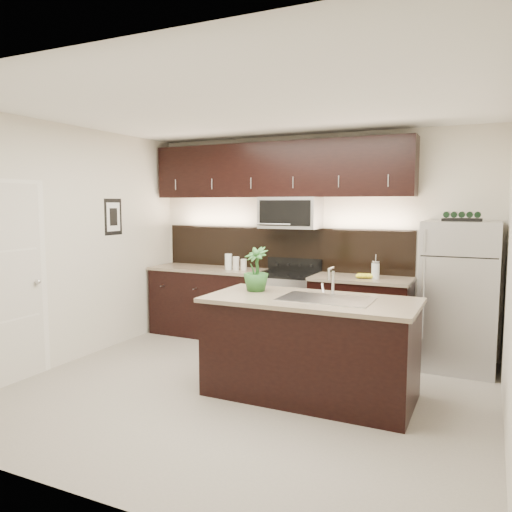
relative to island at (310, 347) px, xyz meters
The scene contains 12 objects.
ground 0.78m from the island, 163.63° to the right, with size 4.50×4.50×0.00m, color gray.
room_walls 1.43m from the island, 163.28° to the right, with size 4.52×4.02×2.71m.
counter_run 1.84m from the island, 124.65° to the left, with size 3.51×0.65×0.94m.
upper_fixtures 2.57m from the island, 121.56° to the left, with size 3.49×0.40×1.66m.
island is the anchor object (origin of this frame).
sink_faucet 0.51m from the island, ahead, with size 0.84×0.50×0.28m.
refrigerator 1.92m from the island, 50.32° to the left, with size 0.79×0.71×1.63m, color #B2B2B7.
wine_rack 2.24m from the island, 50.32° to the left, with size 0.40×0.25×0.10m.
plant 0.94m from the island, 168.62° to the left, with size 0.25×0.25×0.45m, color #275D25.
canisters 2.22m from the island, 137.11° to the left, with size 0.32×0.10×0.21m.
french_press 1.60m from the island, 78.75° to the left, with size 0.10×0.10×0.28m.
bananas 1.52m from the island, 85.62° to the left, with size 0.21×0.16×0.06m, color yellow.
Camera 1 is at (2.08, -4.19, 1.82)m, focal length 35.00 mm.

